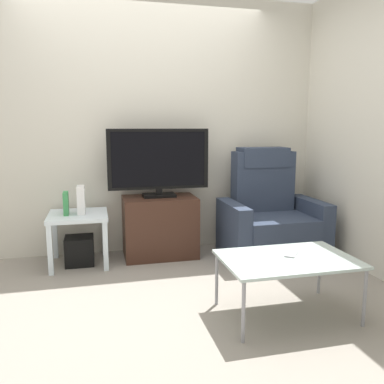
{
  "coord_description": "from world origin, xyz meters",
  "views": [
    {
      "loc": [
        -0.49,
        -3.01,
        1.3
      ],
      "look_at": [
        0.37,
        0.5,
        0.7
      ],
      "focal_mm": 37.18,
      "sensor_mm": 36.0,
      "label": 1
    }
  ],
  "objects": [
    {
      "name": "wall_side",
      "position": [
        1.88,
        0.0,
        1.3
      ],
      "size": [
        0.06,
        4.48,
        2.6
      ],
      "primitive_type": "cube",
      "color": "beige",
      "rests_on": "ground"
    },
    {
      "name": "tv_stand",
      "position": [
        0.12,
        0.84,
        0.3
      ],
      "size": [
        0.72,
        0.46,
        0.6
      ],
      "color": "#3D2319",
      "rests_on": "ground"
    },
    {
      "name": "coffee_table",
      "position": [
        0.76,
        -0.64,
        0.39
      ],
      "size": [
        0.9,
        0.6,
        0.41
      ],
      "color": "#B2C6C1",
      "rests_on": "ground"
    },
    {
      "name": "side_table",
      "position": [
        -0.67,
        0.78,
        0.41
      ],
      "size": [
        0.54,
        0.54,
        0.49
      ],
      "color": "silver",
      "rests_on": "ground"
    },
    {
      "name": "recliner_armchair",
      "position": [
        1.22,
        0.64,
        0.37
      ],
      "size": [
        0.98,
        0.78,
        1.08
      ],
      "rotation": [
        0.0,
        0.0,
        -0.02
      ],
      "color": "#2D384C",
      "rests_on": "ground"
    },
    {
      "name": "wall_back",
      "position": [
        0.0,
        1.13,
        1.3
      ],
      "size": [
        6.4,
        0.06,
        2.6
      ],
      "primitive_type": "cube",
      "color": "beige",
      "rests_on": "ground"
    },
    {
      "name": "cell_phone",
      "position": [
        0.82,
        -0.59,
        0.42
      ],
      "size": [
        0.15,
        0.16,
        0.01
      ],
      "primitive_type": "cube",
      "rotation": [
        0.0,
        0.0,
        -0.67
      ],
      "color": "#B7B7BC",
      "rests_on": "coffee_table"
    },
    {
      "name": "subwoofer_box",
      "position": [
        -0.67,
        0.78,
        0.13
      ],
      "size": [
        0.26,
        0.26,
        0.26
      ],
      "primitive_type": "cube",
      "color": "black",
      "rests_on": "ground"
    },
    {
      "name": "game_console",
      "position": [
        -0.63,
        0.79,
        0.62
      ],
      "size": [
        0.07,
        0.2,
        0.26
      ],
      "primitive_type": "cube",
      "color": "white",
      "rests_on": "side_table"
    },
    {
      "name": "ground_plane",
      "position": [
        0.0,
        0.0,
        0.0
      ],
      "size": [
        6.4,
        6.4,
        0.0
      ],
      "primitive_type": "plane",
      "color": "gray"
    },
    {
      "name": "book_upright",
      "position": [
        -0.77,
        0.76,
        0.6
      ],
      "size": [
        0.04,
        0.14,
        0.21
      ],
      "primitive_type": "cube",
      "color": "#388C4C",
      "rests_on": "side_table"
    },
    {
      "name": "television",
      "position": [
        0.12,
        0.86,
        0.96
      ],
      "size": [
        1.0,
        0.2,
        0.67
      ],
      "color": "black",
      "rests_on": "tv_stand"
    }
  ]
}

